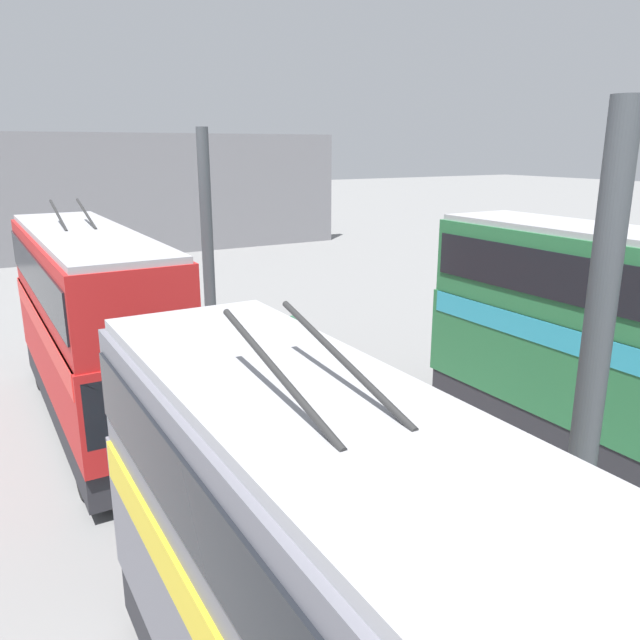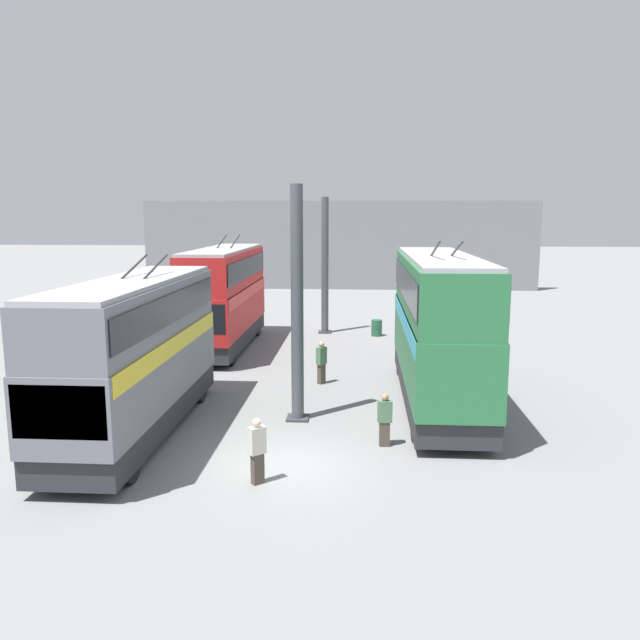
# 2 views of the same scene
# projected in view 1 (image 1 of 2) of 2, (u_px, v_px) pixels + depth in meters

# --- Properties ---
(depot_back_wall) EXTENTS (0.50, 36.00, 8.02)m
(depot_back_wall) POSITION_uv_depth(u_px,v_px,m) (89.00, 198.00, 39.76)
(depot_back_wall) COLOR slate
(depot_back_wall) RESTS_ON ground_plane
(support_column_near) EXTENTS (0.75, 0.75, 7.79)m
(support_column_near) POSITION_uv_depth(u_px,v_px,m) (591.00, 390.00, 8.95)
(support_column_near) COLOR #42474C
(support_column_near) RESTS_ON ground_plane
(support_column_far) EXTENTS (0.75, 0.75, 7.79)m
(support_column_far) POSITION_uv_depth(u_px,v_px,m) (208.00, 246.00, 21.94)
(support_column_far) COLOR #42474C
(support_column_far) RESTS_ON ground_plane
(bus_right_far) EXTENTS (10.16, 2.54, 5.75)m
(bus_right_far) POSITION_uv_depth(u_px,v_px,m) (91.00, 317.00, 16.02)
(bus_right_far) COLOR black
(bus_right_far) RESTS_ON ground_plane
(person_aisle_midway) EXTENTS (0.48, 0.44, 1.76)m
(person_aisle_midway) POSITION_uv_depth(u_px,v_px,m) (413.00, 439.00, 13.73)
(person_aisle_midway) COLOR #473D33
(person_aisle_midway) RESTS_ON ground_plane
(oil_drum) EXTENTS (0.63, 0.63, 0.93)m
(oil_drum) POSITION_uv_depth(u_px,v_px,m) (294.00, 329.00, 23.63)
(oil_drum) COLOR #235638
(oil_drum) RESTS_ON ground_plane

